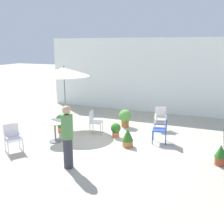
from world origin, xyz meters
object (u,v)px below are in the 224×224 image
(patio_chair_3, at_px, (162,128))
(potted_plant_4, at_px, (220,154))
(potted_plant_1, at_px, (116,129))
(cafe_table_0, at_px, (55,128))
(patio_chair_2, at_px, (161,117))
(potted_plant_3, at_px, (62,123))
(patio_umbrella_0, at_px, (64,72))
(potted_plant_0, at_px, (125,117))
(standing_person, at_px, (67,136))
(potted_plant_2, at_px, (128,137))
(patio_chair_1, at_px, (12,136))
(patio_chair_0, at_px, (95,120))

(patio_chair_3, distance_m, potted_plant_4, 2.23)
(potted_plant_1, bearing_deg, cafe_table_0, -145.97)
(patio_chair_2, distance_m, potted_plant_3, 3.90)
(patio_umbrella_0, distance_m, potted_plant_4, 6.51)
(potted_plant_4, bearing_deg, potted_plant_0, 147.07)
(potted_plant_0, bearing_deg, patio_umbrella_0, -160.35)
(potted_plant_1, distance_m, potted_plant_4, 3.74)
(cafe_table_0, xyz_separation_m, standing_person, (1.49, -1.59, 0.41))
(potted_plant_4, bearing_deg, patio_chair_3, 149.03)
(patio_chair_3, xyz_separation_m, potted_plant_2, (-0.98, -0.79, -0.21))
(patio_chair_1, relative_size, potted_plant_2, 1.41)
(cafe_table_0, bearing_deg, standing_person, -46.88)
(patio_umbrella_0, height_order, potted_plant_1, patio_umbrella_0)
(patio_chair_1, height_order, potted_plant_2, patio_chair_1)
(patio_chair_1, height_order, patio_chair_2, same)
(patio_chair_2, height_order, standing_person, standing_person)
(potted_plant_3, bearing_deg, patio_chair_3, 5.58)
(potted_plant_3, distance_m, standing_person, 3.14)
(cafe_table_0, distance_m, potted_plant_3, 0.99)
(potted_plant_4, bearing_deg, potted_plant_3, 172.33)
(patio_umbrella_0, xyz_separation_m, potted_plant_0, (2.33, 0.83, -1.83))
(potted_plant_2, relative_size, standing_person, 0.36)
(patio_chair_1, bearing_deg, patio_umbrella_0, 87.02)
(patio_chair_2, xyz_separation_m, potted_plant_1, (-1.33, -1.53, -0.23))
(patio_chair_3, xyz_separation_m, potted_plant_1, (-1.69, -0.08, -0.23))
(patio_umbrella_0, height_order, patio_chair_2, patio_umbrella_0)
(patio_umbrella_0, distance_m, potted_plant_2, 3.87)
(patio_chair_1, bearing_deg, patio_chair_0, 56.35)
(patio_chair_2, xyz_separation_m, potted_plant_2, (-0.62, -2.24, -0.21))
(potted_plant_2, bearing_deg, potted_plant_1, 134.76)
(standing_person, bearing_deg, patio_chair_2, 69.27)
(potted_plant_2, distance_m, potted_plant_3, 2.86)
(cafe_table_0, distance_m, potted_plant_2, 2.57)
(patio_umbrella_0, distance_m, patio_chair_2, 4.26)
(patio_umbrella_0, distance_m, patio_chair_1, 3.43)
(potted_plant_1, bearing_deg, patio_chair_2, 49.12)
(potted_plant_0, relative_size, potted_plant_1, 1.35)
(cafe_table_0, height_order, potted_plant_3, cafe_table_0)
(patio_chair_3, distance_m, standing_person, 3.54)
(patio_chair_0, bearing_deg, standing_person, -78.62)
(patio_chair_0, xyz_separation_m, standing_person, (0.58, -2.89, 0.40))
(potted_plant_3, bearing_deg, patio_chair_2, 27.87)
(patio_chair_1, relative_size, potted_plant_3, 1.25)
(patio_chair_0, height_order, patio_chair_1, patio_chair_1)
(patio_chair_0, distance_m, patio_chair_2, 2.66)
(patio_umbrella_0, relative_size, potted_plant_3, 3.49)
(patio_chair_0, distance_m, patio_chair_3, 2.59)
(cafe_table_0, relative_size, potted_plant_1, 1.50)
(patio_chair_0, bearing_deg, potted_plant_0, 57.41)
(patio_chair_0, bearing_deg, cafe_table_0, -125.08)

